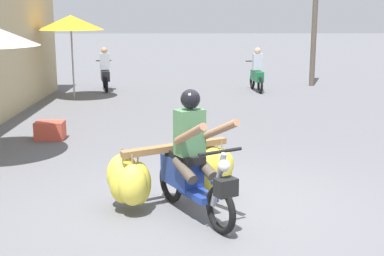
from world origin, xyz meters
TOP-DOWN VIEW (x-y plane):
  - ground_plane at (0.00, 0.00)m, footprint 120.00×120.00m
  - motorbike_main_loaded at (-0.44, 0.08)m, footprint 1.81×1.94m
  - motorbike_distant_ahead_left at (2.02, 10.33)m, footprint 0.50×1.62m
  - motorbike_distant_ahead_right at (-2.88, 10.60)m, footprint 0.58×1.60m
  - market_umbrella_further_along at (-3.55, 8.84)m, footprint 1.88×1.88m
  - produce_crate at (-3.03, 3.83)m, footprint 0.56×0.40m

SIDE VIEW (x-z plane):
  - ground_plane at x=0.00m, z-range 0.00..0.00m
  - produce_crate at x=-3.03m, z-range 0.00..0.36m
  - motorbike_main_loaded at x=-0.44m, z-range -0.29..1.29m
  - motorbike_distant_ahead_left at x=2.02m, z-range -0.13..1.27m
  - motorbike_distant_ahead_right at x=-2.88m, z-range -0.13..1.27m
  - market_umbrella_further_along at x=-3.55m, z-range 1.00..3.41m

